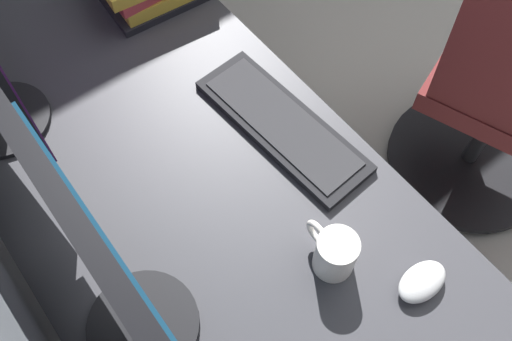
{
  "coord_description": "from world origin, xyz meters",
  "views": [
    {
      "loc": [
        -0.25,
        1.98,
        1.73
      ],
      "look_at": [
        0.11,
        1.71,
        0.95
      ],
      "focal_mm": 39.27,
      "sensor_mm": 36.0,
      "label": 1
    }
  ],
  "objects_px": {
    "mouse_main": "(422,282)",
    "coffee_mug": "(334,253)",
    "monitor_secondary": "(115,280)",
    "keyboard_main": "(282,125)",
    "office_chair": "(506,103)"
  },
  "relations": [
    {
      "from": "coffee_mug",
      "to": "monitor_secondary",
      "type": "bearing_deg",
      "value": 71.32
    },
    {
      "from": "mouse_main",
      "to": "coffee_mug",
      "type": "relative_size",
      "value": 0.89
    },
    {
      "from": "monitor_secondary",
      "to": "office_chair",
      "type": "height_order",
      "value": "monitor_secondary"
    },
    {
      "from": "keyboard_main",
      "to": "coffee_mug",
      "type": "xyz_separation_m",
      "value": [
        -0.3,
        0.12,
        0.04
      ]
    },
    {
      "from": "mouse_main",
      "to": "coffee_mug",
      "type": "distance_m",
      "value": 0.17
    },
    {
      "from": "coffee_mug",
      "to": "office_chair",
      "type": "distance_m",
      "value": 0.87
    },
    {
      "from": "monitor_secondary",
      "to": "mouse_main",
      "type": "xyz_separation_m",
      "value": [
        -0.25,
        -0.44,
        -0.23
      ]
    },
    {
      "from": "keyboard_main",
      "to": "coffee_mug",
      "type": "height_order",
      "value": "coffee_mug"
    },
    {
      "from": "monitor_secondary",
      "to": "mouse_main",
      "type": "bearing_deg",
      "value": -119.32
    },
    {
      "from": "mouse_main",
      "to": "monitor_secondary",
      "type": "bearing_deg",
      "value": 60.68
    },
    {
      "from": "office_chair",
      "to": "keyboard_main",
      "type": "bearing_deg",
      "value": 74.93
    },
    {
      "from": "keyboard_main",
      "to": "mouse_main",
      "type": "distance_m",
      "value": 0.43
    },
    {
      "from": "monitor_secondary",
      "to": "mouse_main",
      "type": "distance_m",
      "value": 0.56
    },
    {
      "from": "keyboard_main",
      "to": "office_chair",
      "type": "bearing_deg",
      "value": -105.07
    },
    {
      "from": "keyboard_main",
      "to": "office_chair",
      "type": "xyz_separation_m",
      "value": [
        -0.18,
        -0.68,
        -0.28
      ]
    }
  ]
}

